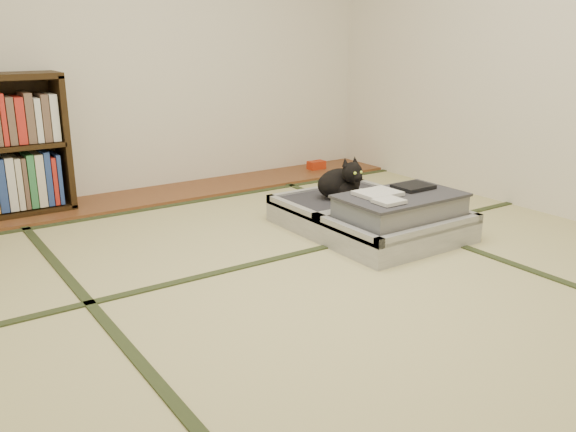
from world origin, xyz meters
TOP-DOWN VIEW (x-y plane):
  - floor at (0.00, 0.00)m, footprint 4.50×4.50m
  - wood_strip at (0.00, 2.00)m, footprint 4.00×0.50m
  - red_item at (1.49, 2.03)m, footprint 0.15×0.09m
  - tatami_borders at (0.00, 0.49)m, footprint 4.00×4.50m
  - suitcase at (0.74, 0.44)m, footprint 0.80×1.07m
  - cat at (0.72, 0.73)m, footprint 0.36×0.36m
  - cable_coil at (0.91, 0.76)m, footprint 0.11×0.11m

SIDE VIEW (x-z plane):
  - floor at x=0.00m, z-range 0.00..0.00m
  - tatami_borders at x=0.00m, z-range 0.00..0.01m
  - wood_strip at x=0.00m, z-range 0.00..0.02m
  - red_item at x=1.49m, z-range 0.02..0.09m
  - suitcase at x=0.74m, z-range -0.05..0.27m
  - cable_coil at x=0.91m, z-range 0.15..0.18m
  - cat at x=0.72m, z-range 0.12..0.41m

